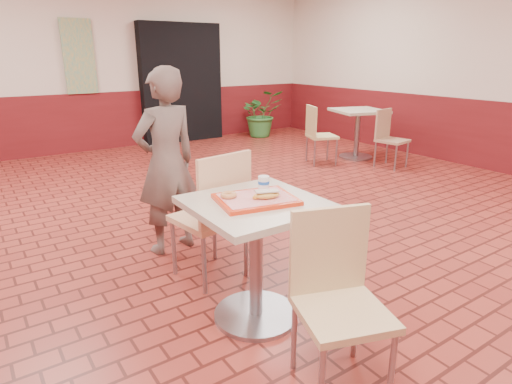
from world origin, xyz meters
TOP-DOWN VIEW (x-y plane):
  - room_shell at (0.00, 0.00)m, footprint 8.01×10.01m
  - wainscot_band at (0.00, 0.00)m, footprint 8.00×10.00m
  - corridor_doorway at (1.20, 4.88)m, footprint 1.60×0.22m
  - promo_poster at (-0.60, 4.94)m, footprint 0.50×0.03m
  - main_table at (-0.99, -0.86)m, footprint 0.76×0.76m
  - chair_main_front at (-0.95, -1.54)m, footprint 0.54×0.54m
  - chair_main_back at (-0.95, -0.28)m, footprint 0.52×0.52m
  - customer at (-1.02, 0.41)m, footprint 0.62×0.45m
  - serving_tray at (-0.99, -0.86)m, footprint 0.46×0.36m
  - ring_donut at (-1.13, -0.78)m, footprint 0.11×0.11m
  - long_john_donut at (-0.95, -0.92)m, footprint 0.17×0.13m
  - paper_cup at (-0.87, -0.77)m, footprint 0.07×0.07m
  - second_table at (2.93, 1.94)m, footprint 0.75×0.75m
  - chair_second_left at (2.13, 2.02)m, footprint 0.54×0.54m
  - chair_second_front at (2.88, 1.28)m, footprint 0.46×0.46m
  - potted_plant at (2.72, 4.40)m, footprint 0.99×0.90m

SIDE VIEW (x-z plane):
  - potted_plant at x=2.72m, z-range 0.00..0.95m
  - chair_second_front at x=2.88m, z-range 0.05..0.91m
  - wainscot_band at x=0.00m, z-range 0.00..1.00m
  - chair_second_left at x=2.13m, z-range 0.05..0.95m
  - chair_main_front at x=-0.95m, z-range 0.05..0.97m
  - second_table at x=2.93m, z-range 0.14..0.93m
  - main_table at x=-0.99m, z-range 0.14..0.94m
  - chair_main_back at x=-0.95m, z-range 0.06..1.05m
  - customer at x=-1.02m, z-range 0.00..1.56m
  - serving_tray at x=-0.99m, z-range 0.80..0.83m
  - ring_donut at x=-1.13m, z-range 0.83..0.86m
  - long_john_donut at x=-0.95m, z-range 0.83..0.88m
  - paper_cup at x=-0.87m, z-range 0.83..0.92m
  - corridor_doorway at x=1.20m, z-range 0.00..2.20m
  - room_shell at x=0.00m, z-range 0.00..3.00m
  - promo_poster at x=-0.60m, z-range 1.00..2.20m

